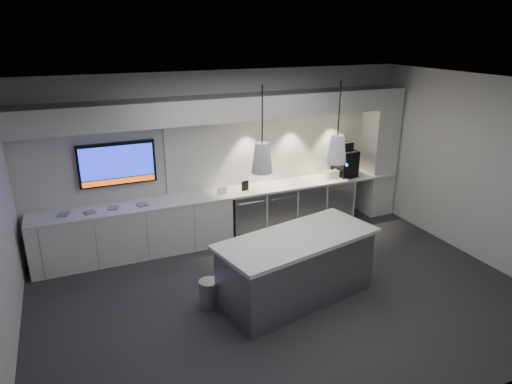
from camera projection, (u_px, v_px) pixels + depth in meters
name	position (u px, v px, depth m)	size (l,w,h in m)	color
floor	(285.00, 296.00, 6.62)	(7.00, 7.00, 0.00)	#2E2E31
ceiling	(290.00, 86.00, 5.60)	(7.00, 7.00, 0.00)	black
wall_back	(225.00, 155.00, 8.28)	(7.00, 7.00, 0.00)	silver
wall_front	(417.00, 293.00, 3.95)	(7.00, 7.00, 0.00)	silver
wall_right	(480.00, 170.00, 7.40)	(7.00, 7.00, 0.00)	silver
back_counter	(232.00, 192.00, 8.20)	(6.80, 0.65, 0.04)	white
left_base_cabinets	(135.00, 231.00, 7.71)	(3.30, 0.63, 0.86)	white
fridge_unit_a	(245.00, 214.00, 8.45)	(0.60, 0.61, 0.85)	#9A9DA3
fridge_unit_b	(276.00, 209.00, 8.68)	(0.60, 0.61, 0.85)	#9A9DA3
fridge_unit_c	(305.00, 204.00, 8.92)	(0.60, 0.61, 0.85)	#9A9DA3
fridge_unit_d	(332.00, 200.00, 9.15)	(0.60, 0.61, 0.85)	#9A9DA3
backsplash	(285.00, 146.00, 8.68)	(4.60, 0.03, 1.30)	white
soffit	(230.00, 108.00, 7.71)	(6.90, 0.60, 0.40)	white
column	(379.00, 152.00, 9.27)	(0.55, 0.55, 2.60)	white
wall_tv	(117.00, 164.00, 7.51)	(1.25, 0.07, 0.72)	black
island	(297.00, 268.00, 6.42)	(2.44, 1.45, 0.97)	#9A9DA3
bin	(209.00, 294.00, 6.32)	(0.28, 0.28, 0.40)	#9A9DA3
coffee_machine	(345.00, 162.00, 9.02)	(0.40, 0.56, 0.68)	black
sign_black	(245.00, 186.00, 8.22)	(0.14, 0.02, 0.18)	black
sign_white	(222.00, 191.00, 8.01)	(0.18, 0.02, 0.14)	white
cup_cluster	(332.00, 174.00, 8.91)	(0.27, 0.17, 0.15)	white
tray_a	(64.00, 215.00, 7.15)	(0.16, 0.16, 0.03)	gray
tray_b	(90.00, 212.00, 7.23)	(0.16, 0.16, 0.03)	gray
tray_c	(114.00, 208.00, 7.41)	(0.16, 0.16, 0.03)	gray
tray_d	(142.00, 205.00, 7.55)	(0.16, 0.16, 0.03)	gray
pendant_left	(262.00, 158.00, 5.65)	(0.27, 0.27, 1.08)	white
pendant_right	(337.00, 149.00, 6.06)	(0.27, 0.27, 1.08)	white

